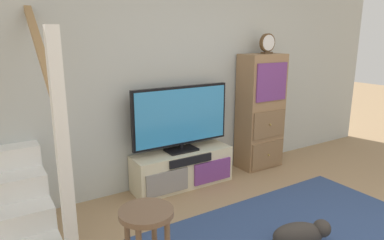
{
  "coord_description": "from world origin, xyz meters",
  "views": [
    {
      "loc": [
        -2.19,
        -1.04,
        1.73
      ],
      "look_at": [
        -0.32,
        1.96,
        0.85
      ],
      "focal_mm": 31.97,
      "sensor_mm": 36.0,
      "label": 1
    }
  ],
  "objects_px": {
    "side_cabinet": "(261,112)",
    "desk_clock": "(267,44)",
    "television": "(181,117)",
    "dog": "(301,234)",
    "media_console": "(183,169)",
    "bar_stool_near": "(147,236)"
  },
  "relations": [
    {
      "from": "bar_stool_near",
      "to": "dog",
      "type": "distance_m",
      "value": 1.42
    },
    {
      "from": "media_console",
      "to": "dog",
      "type": "bearing_deg",
      "value": -81.71
    },
    {
      "from": "television",
      "to": "desk_clock",
      "type": "height_order",
      "value": "desk_clock"
    },
    {
      "from": "television",
      "to": "dog",
      "type": "relative_size",
      "value": 2.34
    },
    {
      "from": "media_console",
      "to": "bar_stool_near",
      "type": "xyz_separation_m",
      "value": [
        -1.13,
        -1.49,
        0.31
      ]
    },
    {
      "from": "side_cabinet",
      "to": "desk_clock",
      "type": "xyz_separation_m",
      "value": [
        0.04,
        -0.01,
        0.88
      ]
    },
    {
      "from": "media_console",
      "to": "side_cabinet",
      "type": "height_order",
      "value": "side_cabinet"
    },
    {
      "from": "television",
      "to": "side_cabinet",
      "type": "relative_size",
      "value": 0.8
    },
    {
      "from": "side_cabinet",
      "to": "dog",
      "type": "xyz_separation_m",
      "value": [
        -0.97,
        -1.58,
        -0.63
      ]
    },
    {
      "from": "media_console",
      "to": "side_cabinet",
      "type": "relative_size",
      "value": 0.8
    },
    {
      "from": "media_console",
      "to": "dog",
      "type": "distance_m",
      "value": 1.59
    },
    {
      "from": "media_console",
      "to": "television",
      "type": "height_order",
      "value": "television"
    },
    {
      "from": "media_console",
      "to": "bar_stool_near",
      "type": "height_order",
      "value": "bar_stool_near"
    },
    {
      "from": "media_console",
      "to": "dog",
      "type": "xyz_separation_m",
      "value": [
        0.23,
        -1.57,
        -0.1
      ]
    },
    {
      "from": "bar_stool_near",
      "to": "television",
      "type": "bearing_deg",
      "value": 53.24
    },
    {
      "from": "side_cabinet",
      "to": "desk_clock",
      "type": "distance_m",
      "value": 0.88
    },
    {
      "from": "side_cabinet",
      "to": "bar_stool_near",
      "type": "distance_m",
      "value": 2.78
    },
    {
      "from": "television",
      "to": "dog",
      "type": "height_order",
      "value": "television"
    },
    {
      "from": "bar_stool_near",
      "to": "dog",
      "type": "relative_size",
      "value": 1.36
    },
    {
      "from": "desk_clock",
      "to": "dog",
      "type": "bearing_deg",
      "value": -123.0
    },
    {
      "from": "side_cabinet",
      "to": "television",
      "type": "bearing_deg",
      "value": 179.35
    },
    {
      "from": "television",
      "to": "side_cabinet",
      "type": "height_order",
      "value": "side_cabinet"
    }
  ]
}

